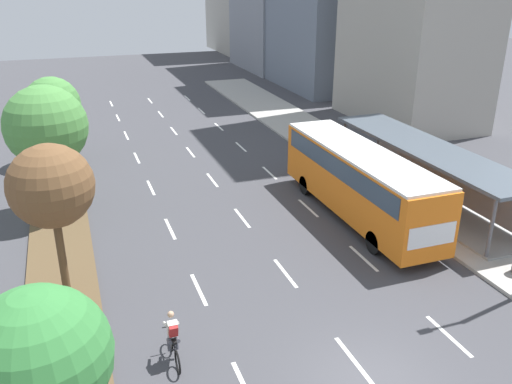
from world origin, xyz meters
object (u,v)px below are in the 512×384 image
bus (359,177)px  median_tree_third (46,127)px  median_tree_second (51,187)px  median_tree_fourth (52,105)px  median_tree_nearest (39,358)px  bus_shelter (428,167)px  cyclist (173,339)px

bus → median_tree_third: size_ratio=1.83×
median_tree_second → median_tree_fourth: size_ratio=1.10×
median_tree_fourth → median_tree_third: bearing=-91.5°
median_tree_third → median_tree_nearest: bearing=-90.5°
bus_shelter → median_tree_fourth: bearing=144.0°
bus_shelter → median_tree_fourth: 21.87m
median_tree_fourth → bus_shelter: bearing=-36.0°
median_tree_second → median_tree_fourth: (0.01, 16.08, -0.75)m
bus_shelter → bus: bearing=-173.6°
cyclist → median_tree_second: size_ratio=0.32×
bus_shelter → cyclist: bearing=-151.9°
median_tree_second → median_tree_third: median_tree_third is taller
bus → median_tree_second: median_tree_second is taller
cyclist → bus_shelter: bearing=28.1°
cyclist → median_tree_second: 6.53m
cyclist → median_tree_fourth: size_ratio=0.35×
median_tree_nearest → median_tree_third: bearing=89.5°
cyclist → median_tree_second: median_tree_second is taller
median_tree_second → median_tree_fourth: bearing=90.0°
median_tree_fourth → median_tree_nearest: bearing=-90.8°
bus → median_tree_second: size_ratio=1.97×
median_tree_fourth → cyclist: bearing=-81.9°
cyclist → median_tree_third: 13.50m
median_tree_second → cyclist: bearing=-57.3°
bus_shelter → cyclist: (-14.69, -7.84, -1.08)m
median_tree_third → median_tree_fourth: median_tree_third is taller
cyclist → median_tree_third: bearing=104.0°
median_tree_third → median_tree_fourth: 8.08m
cyclist → median_tree_nearest: (-3.29, -3.45, 2.90)m
median_tree_second → median_tree_third: (-0.21, 8.04, 0.01)m
median_tree_nearest → median_tree_third: (0.13, 16.08, 0.70)m
bus_shelter → median_tree_nearest: 21.30m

